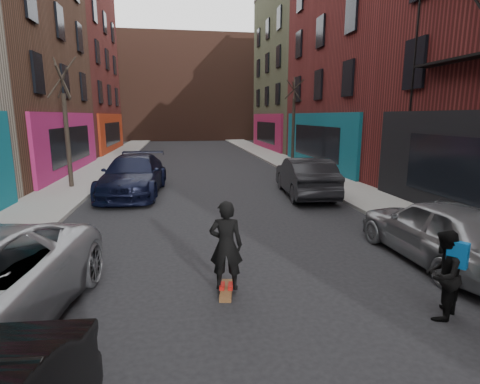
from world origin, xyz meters
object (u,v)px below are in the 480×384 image
object	(u,v)px
tree_left_far	(65,115)
parked_left_end	(134,175)
skateboarder	(226,245)
tree_right_far	(294,113)
pedestrian	(443,274)
skateboard	(226,290)
parked_right_far	(440,230)
parked_right_end	(305,177)

from	to	relation	value
tree_left_far	parked_left_end	bearing A→B (deg)	-29.52
parked_left_end	skateboarder	world-z (taller)	skateboarder
tree_right_far	pedestrian	size ratio (longest dim) A/B	4.49
skateboard	skateboarder	world-z (taller)	skateboarder
tree_right_far	skateboard	world-z (taller)	tree_right_far
pedestrian	tree_right_far	bearing A→B (deg)	-136.96
parked_left_end	skateboarder	bearing A→B (deg)	-69.94
skateboard	parked_right_far	bearing A→B (deg)	18.96
pedestrian	skateboard	bearing A→B (deg)	-60.14
skateboard	pedestrian	bearing A→B (deg)	-12.41
skateboarder	parked_right_end	bearing A→B (deg)	-107.48
tree_left_far	parked_left_end	distance (m)	4.28
tree_left_far	skateboarder	world-z (taller)	tree_left_far
parked_left_end	tree_left_far	bearing A→B (deg)	154.59
skateboarder	pedestrian	xyz separation A→B (m)	(3.43, -1.44, -0.19)
tree_right_far	parked_right_end	world-z (taller)	tree_right_far
parked_right_end	pedestrian	bearing A→B (deg)	89.58
tree_left_far	skateboard	world-z (taller)	tree_left_far
tree_left_far	parked_right_end	xyz separation A→B (m)	(10.17, -3.10, -2.57)
skateboard	skateboarder	size ratio (longest dim) A/B	0.47
parked_right_end	tree_right_far	bearing A→B (deg)	-98.54
tree_left_far	parked_right_far	world-z (taller)	tree_left_far
parked_right_end	pedestrian	world-z (taller)	parked_right_end
tree_right_far	parked_right_far	bearing A→B (deg)	-95.49
tree_left_far	pedestrian	size ratio (longest dim) A/B	4.29
parked_right_far	skateboarder	distance (m)	5.09
parked_right_far	parked_left_end	bearing A→B (deg)	-49.98
parked_left_end	skateboarder	size ratio (longest dim) A/B	3.37
tree_right_far	skateboard	size ratio (longest dim) A/B	8.50
parked_left_end	pedestrian	world-z (taller)	parked_left_end
parked_left_end	parked_right_end	distance (m)	7.30
parked_right_end	skateboarder	bearing A→B (deg)	67.38
skateboarder	parked_left_end	bearing A→B (deg)	-63.65
pedestrian	tree_left_far	bearing A→B (deg)	-91.72
tree_left_far	skateboarder	distance (m)	13.01
tree_right_far	skateboarder	distance (m)	18.80
tree_left_far	pedestrian	distance (m)	16.02
tree_right_far	skateboarder	xyz separation A→B (m)	(-6.62, -17.41, -2.57)
parked_right_far	skateboarder	world-z (taller)	skateboarder
parked_right_far	skateboarder	size ratio (longest dim) A/B	2.61
parked_left_end	pedestrian	xyz separation A→B (m)	(6.20, -11.15, -0.07)
parked_right_far	skateboard	xyz separation A→B (m)	(-5.02, -0.76, -0.71)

